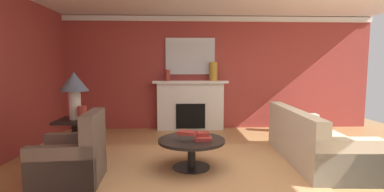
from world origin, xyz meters
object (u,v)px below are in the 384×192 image
object	(u,v)px
coffee_table	(192,147)
table_lamp	(74,86)
sofa	(311,143)
side_table	(76,138)
vase_on_side_table	(82,113)
vase_mantel_left	(167,75)
armchair_near_window	(73,161)
mantel_mirror	(190,56)
vase_tall_corner	(285,118)
vase_mantel_right	(213,71)
fireplace	(190,107)

from	to	relation	value
coffee_table	table_lamp	xyz separation A→B (m)	(-1.83, 0.35, 0.89)
sofa	side_table	distance (m)	3.78
table_lamp	side_table	bearing A→B (deg)	180.00
vase_on_side_table	vase_mantel_left	size ratio (longest dim) A/B	0.86
armchair_near_window	side_table	distance (m)	0.89
sofa	vase_on_side_table	size ratio (longest dim) A/B	9.36
mantel_mirror	table_lamp	bearing A→B (deg)	-127.92
vase_tall_corner	mantel_mirror	bearing A→B (deg)	169.32
armchair_near_window	vase_mantel_left	distance (m)	3.47
table_lamp	vase_mantel_right	size ratio (longest dim) A/B	1.68
vase_tall_corner	fireplace	bearing A→B (deg)	172.34
armchair_near_window	coffee_table	size ratio (longest dim) A/B	0.95
table_lamp	vase_tall_corner	distance (m)	4.69
mantel_mirror	coffee_table	bearing A→B (deg)	-91.58
coffee_table	side_table	size ratio (longest dim) A/B	1.43
sofa	side_table	xyz separation A→B (m)	(-3.78, 0.11, 0.10)
sofa	armchair_near_window	xyz separation A→B (m)	(-3.53, -0.74, 0.01)
sofa	coffee_table	xyz separation A→B (m)	(-1.95, -0.25, 0.04)
coffee_table	table_lamp	distance (m)	2.06
mantel_mirror	vase_tall_corner	size ratio (longest dim) A/B	1.93
vase_mantel_left	sofa	bearing A→B (deg)	-44.47
vase_on_side_table	vase_mantel_right	xyz separation A→B (m)	(2.30, 2.40, 0.61)
vase_tall_corner	vase_mantel_left	distance (m)	2.97
mantel_mirror	vase_tall_corner	distance (m)	2.71
fireplace	side_table	world-z (taller)	fireplace
sofa	vase_mantel_left	world-z (taller)	vase_mantel_left
table_lamp	vase_tall_corner	bearing A→B (deg)	26.11
fireplace	coffee_table	world-z (taller)	fireplace
sofa	table_lamp	world-z (taller)	table_lamp
vase_mantel_left	side_table	bearing A→B (deg)	-120.77
vase_tall_corner	armchair_near_window	bearing A→B (deg)	-143.45
sofa	vase_on_side_table	bearing A→B (deg)	-179.77
fireplace	armchair_near_window	world-z (taller)	fireplace
coffee_table	vase_tall_corner	size ratio (longest dim) A/B	1.61
armchair_near_window	vase_on_side_table	size ratio (longest dim) A/B	4.16
fireplace	coffee_table	distance (m)	2.69
sofa	coffee_table	world-z (taller)	sofa
coffee_table	side_table	distance (m)	1.86
mantel_mirror	vase_on_side_table	distance (m)	3.26
coffee_table	vase_mantel_left	world-z (taller)	vase_mantel_left
coffee_table	side_table	xyz separation A→B (m)	(-1.83, 0.35, 0.06)
vase_on_side_table	vase_mantel_right	bearing A→B (deg)	46.10
table_lamp	vase_mantel_left	distance (m)	2.65
fireplace	coffee_table	xyz separation A→B (m)	(-0.08, -2.68, -0.23)
vase_on_side_table	vase_tall_corner	distance (m)	4.55
mantel_mirror	sofa	bearing A→B (deg)	-53.68
vase_on_side_table	vase_mantel_left	distance (m)	2.73
vase_mantel_right	coffee_table	bearing A→B (deg)	-103.41
armchair_near_window	table_lamp	bearing A→B (deg)	106.67
side_table	vase_tall_corner	xyz separation A→B (m)	(4.13, 2.03, -0.09)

